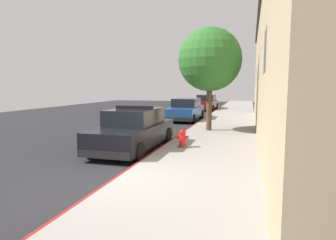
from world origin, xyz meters
TOP-DOWN VIEW (x-y plane):
  - ground_plane at (-4.28, 10.00)m, footprint 29.96×60.00m
  - sidewalk_pavement at (1.72, 10.00)m, footprint 3.44×60.00m
  - curb_painted_edge at (-0.04, 10.00)m, footprint 0.08×60.00m
  - storefront_building at (6.21, 7.71)m, footprint 5.78×23.27m
  - police_cruiser at (-1.15, 3.82)m, footprint 1.94×4.84m
  - parked_car_silver_ahead at (-1.30, 13.82)m, footprint 1.94×4.84m
  - parked_car_dark_far at (-1.24, 23.24)m, footprint 1.94×4.84m
  - fire_hydrant at (0.73, 3.93)m, footprint 0.44×0.40m
  - street_tree at (1.09, 8.42)m, footprint 3.19×3.19m

SIDE VIEW (x-z plane):
  - ground_plane at x=-4.28m, z-range -0.20..0.00m
  - sidewalk_pavement at x=1.72m, z-range 0.00..0.16m
  - curb_painted_edge at x=-0.04m, z-range 0.00..0.16m
  - fire_hydrant at x=0.73m, z-range 0.13..0.89m
  - parked_car_silver_ahead at x=-1.30m, z-range -0.04..1.52m
  - parked_car_dark_far at x=-1.24m, z-range -0.04..1.52m
  - police_cruiser at x=-1.15m, z-range -0.10..1.58m
  - storefront_building at x=6.21m, z-range 0.01..6.34m
  - street_tree at x=1.09m, z-range 1.15..6.34m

